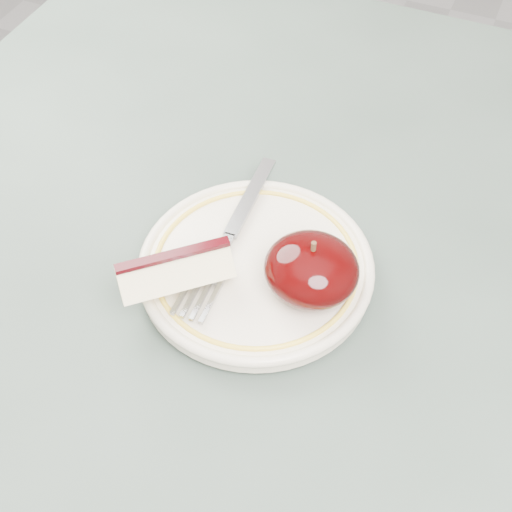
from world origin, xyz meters
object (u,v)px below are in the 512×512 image
at_px(apple_half, 311,269).
at_px(plate, 256,267).
at_px(table, 306,354).
at_px(fork, 229,237).

bearing_deg(apple_half, plate, 173.51).
relative_size(table, fork, 4.82).
distance_m(apple_half, fork, 0.08).
height_order(table, fork, fork).
height_order(plate, apple_half, apple_half).
bearing_deg(table, apple_half, -97.68).
height_order(plate, fork, fork).
distance_m(plate, fork, 0.03).
bearing_deg(fork, apple_half, -106.78).
bearing_deg(table, fork, 170.25).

